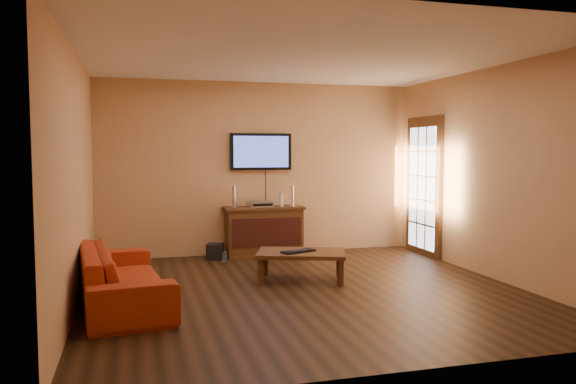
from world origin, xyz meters
name	(u,v)px	position (x,y,z in m)	size (l,w,h in m)	color
ground_plane	(305,291)	(0.00, 0.00, 0.00)	(5.00, 5.00, 0.00)	black
room_walls	(291,146)	(0.00, 0.62, 1.69)	(5.00, 5.00, 5.00)	tan
french_door	(424,188)	(2.46, 1.70, 1.05)	(0.07, 1.02, 2.22)	#40230E
media_console	(264,231)	(0.02, 2.26, 0.38)	(1.24, 0.47, 0.76)	#40230E
television	(261,152)	(0.02, 2.45, 1.62)	(0.97, 0.08, 0.58)	black
coffee_table	(301,255)	(0.10, 0.49, 0.33)	(1.24, 0.97, 0.37)	#40230E
sofa	(123,267)	(-2.05, -0.06, 0.41)	(2.10, 0.61, 0.82)	#A73012
speaker_left	(234,198)	(-0.44, 2.27, 0.92)	(0.09, 0.09, 0.33)	silver
speaker_right	(292,197)	(0.47, 2.24, 0.91)	(0.09, 0.09, 0.33)	silver
av_receiver	(260,204)	(-0.04, 2.27, 0.81)	(0.37, 0.27, 0.09)	silver
game_console	(281,200)	(0.30, 2.28, 0.87)	(0.04, 0.15, 0.21)	white
subwoofer	(215,251)	(-0.76, 2.17, 0.12)	(0.23, 0.23, 0.23)	black
bottle	(225,258)	(-0.67, 1.81, 0.09)	(0.06, 0.06, 0.19)	white
keyboard	(298,251)	(0.05, 0.45, 0.39)	(0.48, 0.32, 0.03)	black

